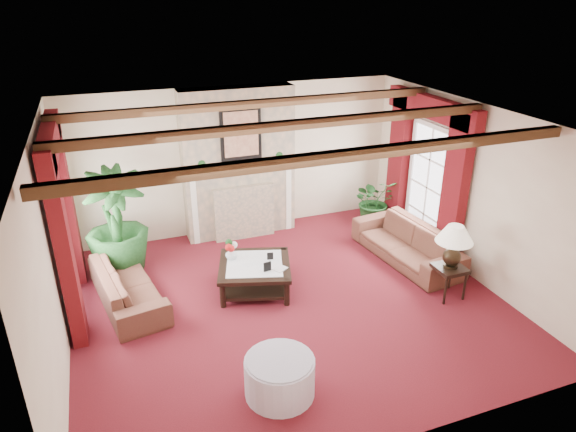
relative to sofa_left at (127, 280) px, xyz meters
name	(u,v)px	position (x,y,z in m)	size (l,w,h in m)	color
floor	(289,302)	(2.19, -0.83, -0.37)	(6.00, 6.00, 0.00)	#460C15
ceiling	(289,120)	(2.19, -0.83, 2.33)	(6.00, 6.00, 0.00)	white
back_wall	(236,160)	(2.19, 1.92, 0.98)	(6.00, 0.02, 2.70)	beige
left_wall	(50,255)	(-0.81, -0.83, 0.98)	(0.02, 5.50, 2.70)	beige
right_wall	(470,190)	(5.19, -0.83, 0.98)	(0.02, 5.50, 2.70)	beige
ceiling_beams	(289,125)	(2.19, -0.83, 2.27)	(6.00, 3.00, 0.12)	#3E2613
fireplace	(236,87)	(2.19, 1.72, 2.33)	(2.00, 0.52, 2.70)	tan
french_door_left	(45,166)	(-0.78, 0.17, 1.76)	(0.10, 1.10, 2.16)	white
french_door_right	(436,126)	(5.16, 0.17, 1.76)	(0.10, 1.10, 2.16)	white
curtains_left	(48,134)	(-0.67, 0.17, 2.18)	(0.20, 2.40, 2.55)	#500A11
curtains_right	(433,101)	(5.05, 0.17, 2.18)	(0.20, 2.40, 2.55)	#500A11
sofa_left	(127,280)	(0.00, 0.00, 0.00)	(0.86, 1.96, 0.74)	#3D1016
sofa_right	(407,237)	(4.51, -0.29, 0.04)	(0.84, 2.15, 0.82)	#3D1016
potted_palm	(119,244)	(-0.02, 0.98, 0.11)	(1.21, 1.85, 0.97)	black
small_plant	(374,206)	(4.72, 1.19, 0.00)	(0.93, 1.01, 0.73)	black
coffee_table	(255,276)	(1.84, -0.30, -0.15)	(1.06, 1.06, 0.43)	black
side_table	(448,281)	(4.46, -1.50, -0.12)	(0.42, 0.42, 0.50)	black
ottoman	(280,377)	(1.44, -2.52, -0.14)	(0.79, 0.79, 0.46)	#B5ABC1
table_lamp	(453,246)	(4.46, -1.50, 0.47)	(0.53, 0.53, 0.68)	black
flower_vase	(231,254)	(1.55, -0.03, 0.15)	(0.19, 0.20, 0.18)	silver
book	(273,263)	(2.03, -0.60, 0.20)	(0.18, 0.12, 0.27)	black
photo_frame_a	(267,267)	(1.95, -0.59, 0.14)	(0.12, 0.02, 0.15)	black
photo_frame_b	(270,256)	(2.10, -0.27, 0.12)	(0.09, 0.02, 0.12)	black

